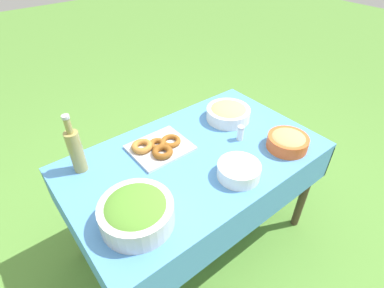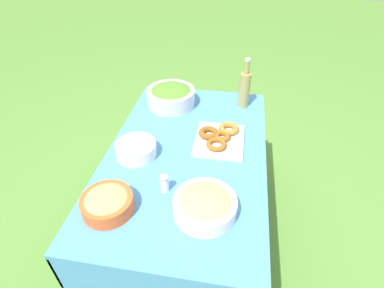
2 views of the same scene
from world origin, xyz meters
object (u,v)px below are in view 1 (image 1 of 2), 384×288
(salad_bowl, at_px, (136,212))
(donut_platter, at_px, (158,147))
(olive_oil_bottle, at_px, (76,150))
(plate_stack, at_px, (239,171))
(bread_bowl, at_px, (288,141))
(pasta_bowl, at_px, (228,112))

(salad_bowl, relative_size, donut_platter, 0.99)
(donut_platter, relative_size, olive_oil_bottle, 0.97)
(salad_bowl, relative_size, plate_stack, 1.47)
(plate_stack, bearing_deg, bread_bowl, 178.92)
(donut_platter, distance_m, plate_stack, 0.46)
(salad_bowl, xyz_separation_m, pasta_bowl, (-0.84, -0.33, -0.02))
(donut_platter, bearing_deg, plate_stack, 115.10)
(pasta_bowl, distance_m, plate_stack, 0.51)
(olive_oil_bottle, bearing_deg, bread_bowl, 150.67)
(salad_bowl, distance_m, olive_oil_bottle, 0.47)
(salad_bowl, height_order, bread_bowl, salad_bowl)
(donut_platter, height_order, plate_stack, plate_stack)
(pasta_bowl, bearing_deg, salad_bowl, 21.64)
(salad_bowl, distance_m, plate_stack, 0.53)
(salad_bowl, distance_m, pasta_bowl, 0.90)
(salad_bowl, bearing_deg, bread_bowl, 175.28)
(pasta_bowl, bearing_deg, bread_bowl, 97.62)
(olive_oil_bottle, bearing_deg, donut_platter, 163.62)
(pasta_bowl, xyz_separation_m, olive_oil_bottle, (0.90, -0.13, 0.08))
(salad_bowl, relative_size, pasta_bowl, 1.16)
(donut_platter, height_order, olive_oil_bottle, olive_oil_bottle)
(plate_stack, height_order, olive_oil_bottle, olive_oil_bottle)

